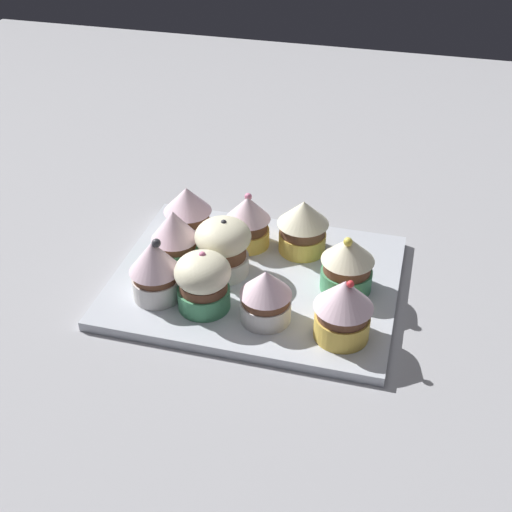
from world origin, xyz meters
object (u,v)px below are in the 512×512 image
at_px(cupcake_1, 203,281).
at_px(cupcake_7, 188,211).
at_px(baking_tray, 256,280).
at_px(cupcake_4, 175,238).
at_px(cupcake_6, 347,263).
at_px(cupcake_9, 303,225).
at_px(cupcake_2, 266,295).
at_px(cupcake_0, 155,269).
at_px(cupcake_8, 248,220).
at_px(cupcake_3, 343,308).
at_px(cupcake_5, 222,247).

distance_m(cupcake_1, cupcake_7, 0.15).
bearing_deg(baking_tray, cupcake_4, 179.92).
bearing_deg(cupcake_7, baking_tray, -30.85).
bearing_deg(cupcake_6, cupcake_9, 135.50).
relative_size(baking_tray, cupcake_2, 5.22).
bearing_deg(cupcake_2, cupcake_0, 177.19).
xyz_separation_m(cupcake_7, cupcake_8, (0.08, 0.00, -0.00)).
height_order(cupcake_1, cupcake_9, cupcake_1).
xyz_separation_m(cupcake_3, cupcake_4, (-0.22, 0.08, 0.00)).
bearing_deg(cupcake_6, cupcake_2, -134.94).
height_order(cupcake_8, cupcake_9, cupcake_8).
bearing_deg(cupcake_5, cupcake_2, -44.45).
relative_size(cupcake_4, cupcake_8, 1.04).
distance_m(baking_tray, cupcake_2, 0.09).
bearing_deg(cupcake_5, cupcake_0, -134.16).
bearing_deg(cupcake_9, cupcake_6, -44.50).
xyz_separation_m(cupcake_0, cupcake_7, (-0.01, 0.13, -0.00)).
bearing_deg(cupcake_3, cupcake_2, 175.25).
distance_m(cupcake_0, cupcake_8, 0.15).
relative_size(cupcake_0, cupcake_3, 1.04).
distance_m(cupcake_0, cupcake_5, 0.09).
bearing_deg(cupcake_6, cupcake_8, 156.31).
distance_m(cupcake_1, cupcake_4, 0.09).
xyz_separation_m(cupcake_0, cupcake_3, (0.21, -0.01, -0.00)).
bearing_deg(cupcake_8, cupcake_3, -45.17).
xyz_separation_m(baking_tray, cupcake_0, (-0.10, -0.07, 0.05)).
distance_m(cupcake_2, cupcake_5, 0.10).
relative_size(cupcake_2, cupcake_4, 0.85).
xyz_separation_m(cupcake_2, cupcake_3, (0.08, -0.01, 0.01)).
bearing_deg(cupcake_3, cupcake_9, 116.26).
relative_size(cupcake_5, cupcake_8, 1.02).
bearing_deg(cupcake_0, cupcake_1, -3.29).
distance_m(cupcake_2, cupcake_3, 0.09).
distance_m(cupcake_0, cupcake_2, 0.13).
relative_size(baking_tray, cupcake_6, 4.56).
xyz_separation_m(cupcake_6, cupcake_8, (-0.13, 0.06, 0.00)).
relative_size(cupcake_0, cupcake_5, 1.07).
distance_m(cupcake_1, cupcake_2, 0.07).
bearing_deg(cupcake_3, cupcake_1, 176.32).
distance_m(baking_tray, cupcake_1, 0.09).
bearing_deg(cupcake_8, cupcake_0, -119.38).
relative_size(cupcake_3, cupcake_5, 1.03).
distance_m(cupcake_0, cupcake_3, 0.22).
bearing_deg(cupcake_0, cupcake_4, 90.33).
relative_size(cupcake_6, cupcake_7, 1.04).
height_order(cupcake_2, cupcake_5, cupcake_5).
bearing_deg(cupcake_8, cupcake_7, -179.73).
distance_m(baking_tray, cupcake_4, 0.11).
distance_m(cupcake_0, cupcake_4, 0.07).
relative_size(cupcake_3, cupcake_8, 1.05).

